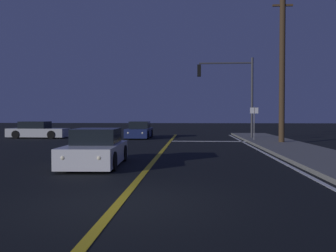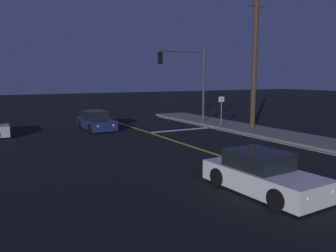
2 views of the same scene
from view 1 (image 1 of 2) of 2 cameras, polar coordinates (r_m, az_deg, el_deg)
ground_plane at (r=7.82m, az=-7.68°, el=-11.84°), size 160.00×160.00×0.00m
sidewalk_right at (r=18.32m, az=20.73°, el=-3.93°), size 3.20×35.91×0.15m
lane_line_center at (r=17.59m, az=-1.23°, el=-4.28°), size 0.20×33.92×0.01m
lane_line_edge_right at (r=17.87m, az=15.04°, el=-4.24°), size 0.16×33.92×0.01m
stop_bar at (r=25.99m, az=6.18°, el=-2.37°), size 5.26×0.50×0.01m
car_following_oncoming_navy at (r=29.68m, az=-4.45°, el=-0.75°), size 1.86×4.45×1.34m
car_side_waiting_white at (r=13.68m, az=-11.15°, el=-3.59°), size 2.06×4.29×1.34m
car_parked_curb_silver at (r=31.51m, az=-19.58°, el=-0.70°), size 4.78×2.02×1.34m
traffic_signal_near_right at (r=28.47m, az=10.01°, el=6.29°), size 4.23×0.28×6.19m
utility_pole_right at (r=24.44m, az=17.29°, el=9.45°), size 1.49×0.36×10.10m
street_sign_corner at (r=25.76m, az=13.22°, el=1.16°), size 0.56×0.11×2.41m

